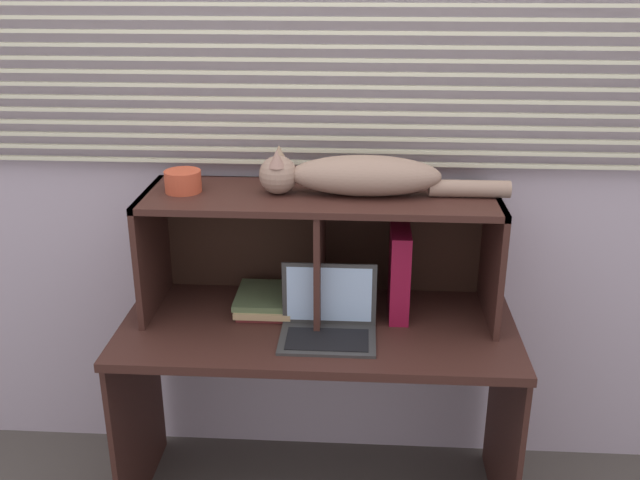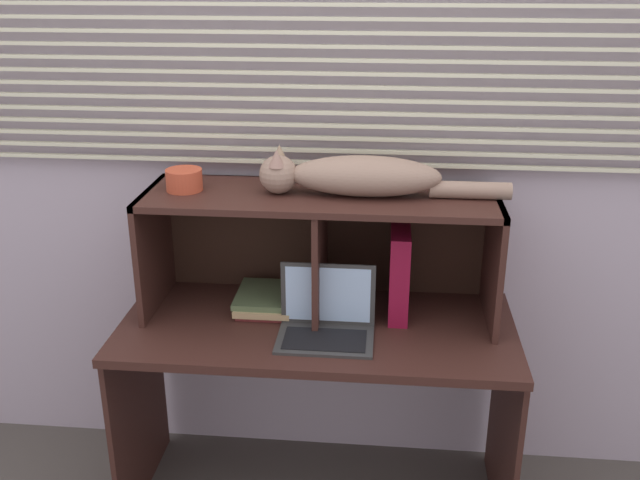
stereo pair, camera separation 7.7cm
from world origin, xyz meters
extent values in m
cube|color=#B8ABBD|center=(0.00, 0.55, 1.25)|extent=(4.40, 0.04, 2.50)
cube|color=beige|center=(0.00, 0.50, 1.20)|extent=(3.46, 0.02, 0.01)
cube|color=beige|center=(0.00, 0.50, 1.24)|extent=(3.46, 0.02, 0.01)
cube|color=beige|center=(0.00, 0.50, 1.28)|extent=(3.46, 0.02, 0.01)
cube|color=beige|center=(0.00, 0.50, 1.33)|extent=(3.46, 0.02, 0.01)
cube|color=beige|center=(0.00, 0.50, 1.37)|extent=(3.46, 0.02, 0.01)
cube|color=beige|center=(0.00, 0.50, 1.41)|extent=(3.46, 0.02, 0.01)
cube|color=beige|center=(0.00, 0.50, 1.46)|extent=(3.46, 0.02, 0.01)
cube|color=beige|center=(0.00, 0.50, 1.50)|extent=(3.46, 0.02, 0.01)
cube|color=beige|center=(0.00, 0.50, 1.54)|extent=(3.46, 0.02, 0.01)
cube|color=beige|center=(0.00, 0.50, 1.59)|extent=(3.46, 0.02, 0.01)
cube|color=beige|center=(0.00, 0.50, 1.63)|extent=(3.46, 0.02, 0.01)
cube|color=beige|center=(0.00, 0.50, 1.68)|extent=(3.46, 0.02, 0.01)
cube|color=beige|center=(0.00, 0.50, 1.72)|extent=(3.46, 0.02, 0.01)
cube|color=#3B1F1A|center=(0.00, 0.21, 0.70)|extent=(1.32, 0.60, 0.03)
cube|color=#3B1F1A|center=(-0.65, 0.21, 0.34)|extent=(0.02, 0.54, 0.69)
cube|color=#3B1F1A|center=(0.65, 0.21, 0.34)|extent=(0.02, 0.54, 0.69)
cube|color=#3B1F1A|center=(0.00, 0.31, 1.13)|extent=(1.17, 0.37, 0.02)
cube|color=#3B1F1A|center=(-0.57, 0.31, 0.93)|extent=(0.02, 0.37, 0.42)
cube|color=#3B1F1A|center=(0.57, 0.31, 0.93)|extent=(0.02, 0.37, 0.42)
cube|color=#3B1F1A|center=(0.00, 0.31, 0.92)|extent=(0.02, 0.36, 0.40)
cube|color=#341F16|center=(0.00, 0.50, 0.93)|extent=(1.17, 0.01, 0.42)
ellipsoid|color=gray|center=(0.15, 0.31, 1.21)|extent=(0.49, 0.16, 0.13)
sphere|color=gray|center=(-0.14, 0.31, 1.20)|extent=(0.13, 0.13, 0.13)
cone|color=#9B7669|center=(-0.14, 0.28, 1.27)|extent=(0.06, 0.06, 0.06)
cone|color=#977E64|center=(-0.14, 0.34, 1.27)|extent=(0.06, 0.06, 0.06)
cylinder|color=gray|center=(0.48, 0.31, 1.17)|extent=(0.26, 0.06, 0.06)
cube|color=#363636|center=(0.04, 0.10, 0.72)|extent=(0.31, 0.21, 0.01)
cube|color=#363636|center=(0.04, 0.20, 0.84)|extent=(0.31, 0.01, 0.22)
cube|color=#ADD1F9|center=(0.04, 0.19, 0.84)|extent=(0.28, 0.00, 0.19)
cube|color=black|center=(0.04, 0.09, 0.73)|extent=(0.26, 0.14, 0.00)
cube|color=maroon|center=(0.27, 0.31, 0.87)|extent=(0.06, 0.22, 0.31)
cube|color=maroon|center=(-0.18, 0.32, 0.73)|extent=(0.19, 0.23, 0.01)
cube|color=tan|center=(-0.19, 0.31, 0.74)|extent=(0.19, 0.23, 0.02)
cube|color=#4F6140|center=(-0.19, 0.32, 0.76)|extent=(0.19, 0.23, 0.02)
cylinder|color=#BD492E|center=(-0.45, 0.31, 1.18)|extent=(0.12, 0.12, 0.07)
camera|label=1|loc=(0.14, -1.92, 1.86)|focal=40.49mm
camera|label=2|loc=(0.22, -1.92, 1.86)|focal=40.49mm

